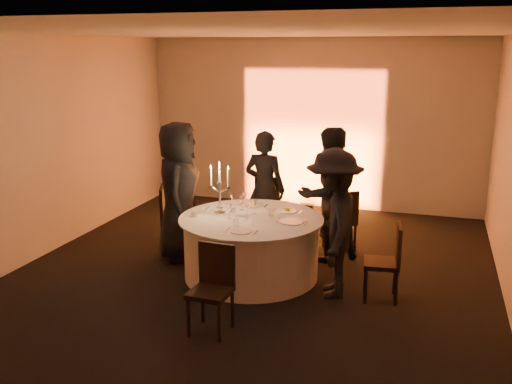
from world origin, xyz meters
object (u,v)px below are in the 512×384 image
(chair_left, at_px, (171,216))
(candelabra, at_px, (220,196))
(chair_back_left, at_px, (270,201))
(guest_back_right, at_px, (328,195))
(chair_right, at_px, (388,258))
(banquet_table, at_px, (251,247))
(guest_right, at_px, (333,223))
(guest_left, at_px, (179,191))
(guest_back_left, at_px, (265,189))
(chair_front, at_px, (213,283))
(coffee_cup, at_px, (194,214))
(chair_back_right, at_px, (342,217))

(chair_left, bearing_deg, candelabra, -138.50)
(chair_back_left, bearing_deg, guest_back_right, 149.57)
(chair_right, bearing_deg, banquet_table, -103.26)
(chair_left, height_order, chair_back_left, chair_left)
(chair_left, bearing_deg, guest_right, -128.80)
(guest_back_right, relative_size, guest_right, 1.05)
(banquet_table, xyz_separation_m, chair_left, (-1.34, 0.49, 0.15))
(chair_right, bearing_deg, guest_left, -107.22)
(chair_left, distance_m, guest_back_left, 1.39)
(chair_left, bearing_deg, chair_front, -166.10)
(banquet_table, relative_size, coffee_cup, 16.36)
(chair_right, distance_m, guest_left, 2.91)
(chair_left, bearing_deg, guest_left, -149.14)
(coffee_cup, bearing_deg, chair_right, -0.35)
(guest_back_right, bearing_deg, guest_left, -25.89)
(chair_back_right, xyz_separation_m, chair_right, (0.76, -1.44, 0.00))
(guest_back_left, bearing_deg, banquet_table, 107.10)
(coffee_cup, xyz_separation_m, candelabra, (0.27, 0.20, 0.21))
(banquet_table, distance_m, chair_left, 1.44)
(banquet_table, relative_size, guest_right, 1.04)
(coffee_cup, bearing_deg, guest_right, -2.01)
(chair_back_right, bearing_deg, guest_right, 60.62)
(banquet_table, xyz_separation_m, guest_back_left, (-0.18, 1.17, 0.46))
(chair_left, distance_m, guest_right, 2.54)
(chair_back_right, bearing_deg, chair_front, 37.86)
(chair_back_left, height_order, guest_back_left, guest_back_left)
(chair_back_left, xyz_separation_m, chair_front, (0.32, -3.17, -0.02))
(chair_back_right, height_order, candelabra, candelabra)
(chair_back_left, relative_size, coffee_cup, 8.48)
(chair_right, xyz_separation_m, guest_back_right, (-0.90, 1.07, 0.41))
(chair_left, xyz_separation_m, candelabra, (0.92, -0.46, 0.47))
(chair_right, bearing_deg, guest_right, -92.65)
(chair_back_left, bearing_deg, chair_right, 143.56)
(chair_back_left, relative_size, guest_left, 0.50)
(chair_left, bearing_deg, chair_back_right, -93.61)
(chair_back_left, height_order, guest_right, guest_right)
(guest_back_right, bearing_deg, candelabra, -7.12)
(guest_left, distance_m, candelabra, 0.77)
(guest_left, bearing_deg, chair_back_right, -81.98)
(guest_back_left, bearing_deg, guest_left, 50.04)
(chair_left, xyz_separation_m, chair_front, (1.41, -1.95, -0.03))
(guest_back_right, bearing_deg, guest_right, 61.57)
(guest_back_left, xyz_separation_m, coffee_cup, (-0.52, -1.34, -0.05))
(chair_front, relative_size, coffee_cup, 8.17)
(chair_back_left, height_order, guest_left, guest_left)
(chair_right, relative_size, guest_right, 0.52)
(coffee_cup, bearing_deg, guest_back_right, 35.32)
(chair_back_left, distance_m, coffee_cup, 1.95)
(chair_back_right, bearing_deg, coffee_cup, 6.70)
(coffee_cup, relative_size, candelabra, 0.16)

